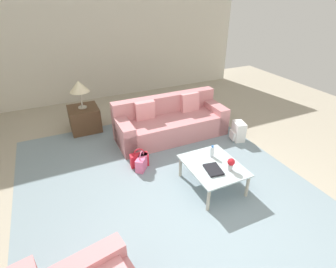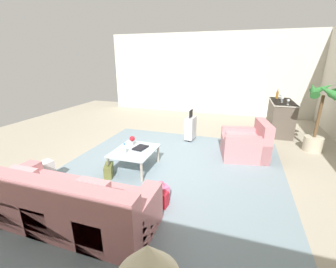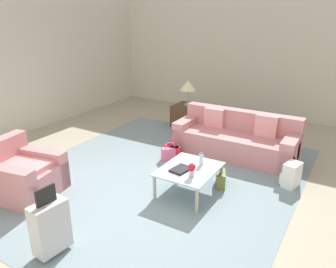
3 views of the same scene
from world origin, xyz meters
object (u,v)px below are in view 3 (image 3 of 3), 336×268
couch (236,140)px  flower_vase (192,169)px  water_bottle (201,159)px  side_table (187,116)px  armchair (21,176)px  suitcase_silver (50,226)px  coffee_table (189,171)px  coffee_table_book (181,169)px  table_lamp (188,86)px  backpack_white (291,175)px  handbag_red (172,151)px  handbag_olive (221,178)px  handbag_pink (170,153)px

couch → flower_vase: size_ratio=11.18×
water_bottle → side_table: (2.60, 1.60, -0.24)m
couch → armchair: armchair is taller
suitcase_silver → coffee_table: bearing=-19.3°
coffee_table_book → table_lamp: (2.92, 1.42, 0.57)m
couch → backpack_white: bearing=-123.5°
coffee_table → table_lamp: (2.80, 1.50, 0.64)m
table_lamp → water_bottle: bearing=-148.4°
handbag_red → couch: bearing=-50.7°
armchair → handbag_red: (2.31, -1.30, -0.16)m
water_bottle → coffee_table_book: 0.38m
coffee_table_book → backpack_white: bearing=-41.8°
suitcase_silver → table_lamp: bearing=9.5°
water_bottle → suitcase_silver: suitcase_silver is taller
table_lamp → backpack_white: table_lamp is taller
side_table → handbag_red: (-1.80, -0.63, -0.13)m
coffee_table → handbag_red: coffee_table is taller
handbag_olive → armchair: bearing=125.0°
couch → coffee_table_book: bearing=174.6°
water_bottle → handbag_olive: (0.24, -0.24, -0.37)m
flower_vase → water_bottle: bearing=6.8°
couch → water_bottle: 1.60m
coffee_table → handbag_olive: bearing=-37.2°
coffee_table_book → table_lamp: table_lamp is taller
armchair → suitcase_silver: size_ratio=1.29×
handbag_olive → coffee_table: bearing=142.8°
backpack_white → suitcase_silver: bearing=146.5°
handbag_pink → handbag_olive: 1.28m
coffee_table_book → table_lamp: size_ratio=0.51×
coffee_table_book → handbag_pink: size_ratio=0.85×
handbag_olive → backpack_white: bearing=-59.6°
side_table → suitcase_silver: size_ratio=0.73×
coffee_table → suitcase_silver: suitcase_silver is taller
armchair → coffee_table: 2.54m
armchair → water_bottle: size_ratio=5.39×
handbag_pink → suitcase_silver: bearing=-176.9°
couch → coffee_table_book: 1.92m
suitcase_silver → coffee_table_book: bearing=-18.3°
side_table → water_bottle: bearing=-148.4°
water_bottle → handbag_olive: bearing=-44.2°
suitcase_silver → handbag_olive: size_ratio=2.37×
flower_vase → table_lamp: table_lamp is taller
handbag_red → backpack_white: bearing=-89.8°
water_bottle → coffee_table_book: (-0.32, 0.18, -0.08)m
armchair → side_table: bearing=-9.2°
coffee_table_book → handbag_olive: (0.56, -0.42, -0.29)m
couch → handbag_red: bearing=129.3°
couch → table_lamp: (1.01, 1.60, 0.70)m
coffee_table → table_lamp: table_lamp is taller
armchair → backpack_white: (2.31, -3.46, -0.10)m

